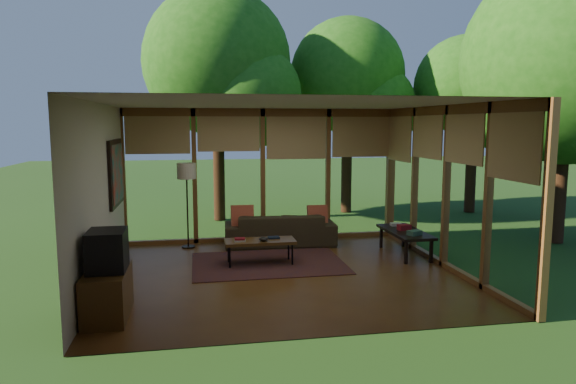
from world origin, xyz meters
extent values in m
plane|color=brown|center=(0.00, 0.00, 0.00)|extent=(5.50, 5.50, 0.00)
plane|color=silver|center=(0.00, 0.00, 2.70)|extent=(5.50, 5.50, 0.00)
cube|color=beige|center=(-2.75, 0.00, 1.35)|extent=(0.04, 5.00, 2.70)
cube|color=beige|center=(0.00, -2.50, 1.35)|extent=(5.50, 0.04, 2.70)
cube|color=brown|center=(0.00, 2.50, 1.35)|extent=(5.50, 0.12, 2.70)
cube|color=brown|center=(2.75, 0.00, 1.35)|extent=(0.12, 5.00, 2.70)
plane|color=#244B1C|center=(8.00, 8.00, -0.01)|extent=(40.00, 40.00, 0.00)
cylinder|color=#351E13|center=(-0.78, 5.00, 2.50)|extent=(0.28, 0.28, 5.00)
sphere|color=#1A5513|center=(-0.78, 5.00, 3.89)|extent=(3.58, 3.58, 3.58)
cylinder|color=#351E13|center=(2.70, 5.60, 2.36)|extent=(0.28, 0.28, 4.72)
sphere|color=#1A5513|center=(2.70, 5.60, 3.67)|extent=(3.06, 3.06, 3.06)
cylinder|color=#351E13|center=(5.84, 1.22, 2.33)|extent=(0.28, 0.28, 4.66)
sphere|color=#1A5513|center=(5.84, 1.22, 3.62)|extent=(4.08, 4.08, 4.08)
cylinder|color=#351E13|center=(5.75, 4.91, 2.16)|extent=(0.28, 0.28, 4.33)
sphere|color=#1A5513|center=(5.75, 4.91, 3.36)|extent=(2.72, 2.72, 2.72)
cube|color=maroon|center=(-0.15, 0.68, 0.01)|extent=(2.59, 1.83, 0.01)
imported|color=#352C1A|center=(0.27, 2.00, 0.32)|extent=(2.21, 0.97, 0.63)
cube|color=#9A200E|center=(-0.48, 1.95, 0.60)|extent=(0.44, 0.23, 0.46)
cube|color=#9A200E|center=(1.02, 1.95, 0.58)|extent=(0.40, 0.21, 0.42)
cube|color=#B6ADA5|center=(-0.65, 0.61, 0.44)|extent=(0.19, 0.14, 0.03)
cube|color=maroon|center=(-0.65, 0.61, 0.47)|extent=(0.18, 0.15, 0.03)
cube|color=black|center=(-0.05, 0.74, 0.44)|extent=(0.20, 0.15, 0.03)
ellipsoid|color=black|center=(-0.25, 0.56, 0.46)|extent=(0.16, 0.16, 0.07)
cube|color=#573717|center=(-2.47, -1.42, 0.30)|extent=(0.50, 1.00, 0.60)
cube|color=black|center=(-2.45, -1.42, 0.85)|extent=(0.45, 0.55, 0.50)
cube|color=#335948|center=(2.40, 0.42, 0.50)|extent=(0.27, 0.24, 0.08)
cube|color=maroon|center=(2.40, 0.87, 0.51)|extent=(0.24, 0.18, 0.10)
cube|color=#B6ADA5|center=(2.40, 1.27, 0.48)|extent=(0.21, 0.16, 0.05)
cylinder|color=black|center=(-1.53, 2.10, 0.01)|extent=(0.26, 0.26, 0.03)
cylinder|color=black|center=(-1.53, 2.10, 0.79)|extent=(0.03, 0.03, 1.52)
cylinder|color=beige|center=(-1.53, 2.10, 1.50)|extent=(0.36, 0.36, 0.30)
cube|color=#573717|center=(-0.30, 0.66, 0.40)|extent=(1.20, 0.50, 0.05)
cylinder|color=black|center=(-0.83, 0.48, 0.19)|extent=(0.03, 0.03, 0.38)
cylinder|color=black|center=(0.23, 0.48, 0.19)|extent=(0.03, 0.03, 0.38)
cylinder|color=black|center=(-0.83, 0.84, 0.19)|extent=(0.03, 0.03, 0.38)
cylinder|color=black|center=(0.23, 0.84, 0.19)|extent=(0.03, 0.03, 0.38)
cube|color=black|center=(2.40, 0.82, 0.43)|extent=(0.60, 1.40, 0.05)
cube|color=black|center=(2.17, 0.22, 0.20)|extent=(0.05, 0.05, 0.40)
cube|color=black|center=(2.63, 0.22, 0.20)|extent=(0.05, 0.05, 0.40)
cube|color=black|center=(2.17, 1.42, 0.20)|extent=(0.05, 0.05, 0.40)
cube|color=black|center=(2.63, 1.42, 0.20)|extent=(0.05, 0.05, 0.40)
cube|color=black|center=(-2.72, 1.40, 1.55)|extent=(0.05, 1.35, 1.15)
cube|color=#186D6B|center=(-2.69, 1.40, 1.55)|extent=(0.02, 1.20, 1.00)
camera|label=1|loc=(-1.36, -7.86, 2.39)|focal=32.00mm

